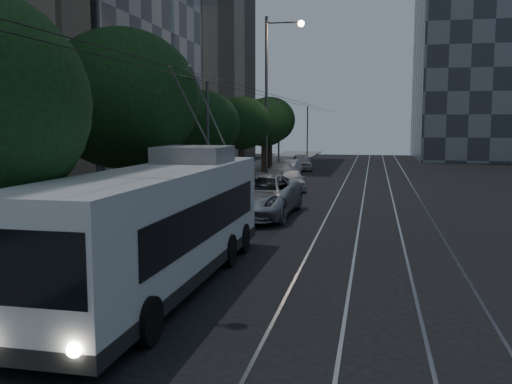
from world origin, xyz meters
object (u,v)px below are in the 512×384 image
object	(u,v)px
streetlamp_far	(273,84)
car_white_a	(291,179)
trolleybus	(162,224)
pickup_silver	(258,196)
car_white_b	(281,172)
streetlamp_near	(23,17)
car_white_d	(301,162)
car_white_c	(289,168)

from	to	relation	value
streetlamp_far	car_white_a	bearing A→B (deg)	-67.80
trolleybus	pickup_silver	distance (m)	11.16
pickup_silver	car_white_b	bearing A→B (deg)	97.24
car_white_b	streetlamp_near	world-z (taller)	streetlamp_near
car_white_b	car_white_d	xyz separation A→B (m)	(0.14, 10.17, 0.06)
car_white_c	streetlamp_far	size ratio (longest dim) A/B	0.33
car_white_a	car_white_d	size ratio (longest dim) A/B	0.93
car_white_b	car_white_d	size ratio (longest dim) A/B	1.08
streetlamp_near	streetlamp_far	distance (m)	27.92
pickup_silver	streetlamp_near	world-z (taller)	streetlamp_near
trolleybus	car_white_b	bearing A→B (deg)	93.20
pickup_silver	streetlamp_far	bearing A→B (deg)	99.63
car_white_c	car_white_d	world-z (taller)	car_white_d
trolleybus	car_white_c	bearing A→B (deg)	93.10
car_white_b	streetlamp_far	distance (m)	6.14
trolleybus	car_white_d	distance (m)	36.36
car_white_b	car_white_d	world-z (taller)	car_white_d
car_white_d	trolleybus	bearing A→B (deg)	-98.85
trolleybus	streetlamp_near	size ratio (longest dim) A/B	1.08
car_white_d	car_white_c	bearing A→B (deg)	-104.12
car_white_b	streetlamp_far	bearing A→B (deg)	171.06
streetlamp_far	streetlamp_near	bearing A→B (deg)	-91.25
car_white_b	car_white_c	world-z (taller)	car_white_b
car_white_b	streetlamp_near	size ratio (longest dim) A/B	0.43
car_white_c	car_white_d	xyz separation A→B (m)	(0.32, 5.17, 0.10)
car_white_b	pickup_silver	bearing A→B (deg)	-87.43
streetlamp_near	streetlamp_far	bearing A→B (deg)	88.75
pickup_silver	trolleybus	bearing A→B (deg)	-89.20
pickup_silver	streetlamp_near	distance (m)	14.19
car_white_c	car_white_d	bearing A→B (deg)	90.84
car_white_b	trolleybus	bearing A→B (deg)	-90.17
car_white_c	streetlamp_near	bearing A→B (deg)	-87.48
car_white_d	pickup_silver	bearing A→B (deg)	-97.65
streetlamp_near	car_white_a	bearing A→B (deg)	83.31
pickup_silver	car_white_b	xyz separation A→B (m)	(-1.42, 15.03, -0.26)
trolleybus	car_white_b	xyz separation A→B (m)	(-1.22, 26.16, -0.92)
car_white_a	car_white_d	xyz separation A→B (m)	(-1.28, 15.17, 0.05)
trolleybus	car_white_b	size ratio (longest dim) A/B	2.53
streetlamp_near	streetlamp_far	world-z (taller)	streetlamp_far
car_white_a	streetlamp_near	world-z (taller)	streetlamp_near
car_white_a	streetlamp_near	size ratio (longest dim) A/B	0.37
car_white_c	car_white_d	size ratio (longest dim) A/B	0.88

